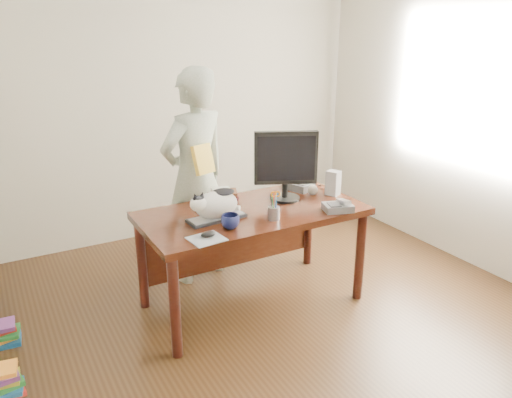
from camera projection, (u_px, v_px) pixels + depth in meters
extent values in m
plane|color=black|center=(296.00, 343.00, 3.33)|extent=(4.50, 4.50, 0.00)
plane|color=white|center=(169.00, 97.00, 4.73)|extent=(4.00, 0.00, 4.00)
cube|color=black|center=(253.00, 213.00, 3.58)|extent=(1.60, 0.80, 0.05)
cylinder|color=black|center=(175.00, 308.00, 3.09)|extent=(0.07, 0.07, 0.70)
cylinder|color=black|center=(360.00, 256.00, 3.77)|extent=(0.07, 0.07, 0.70)
cylinder|color=black|center=(142.00, 264.00, 3.65)|extent=(0.07, 0.07, 0.70)
cylinder|color=black|center=(308.00, 226.00, 4.33)|extent=(0.07, 0.07, 0.70)
cube|color=black|center=(231.00, 237.00, 3.99)|extent=(1.45, 0.03, 0.50)
cube|color=black|center=(217.00, 218.00, 3.40)|extent=(0.41, 0.18, 0.02)
cube|color=#9C9CA1|center=(217.00, 216.00, 3.40)|extent=(0.39, 0.15, 0.00)
ellipsoid|color=white|center=(216.00, 205.00, 3.37)|extent=(0.32, 0.21, 0.19)
ellipsoid|color=white|center=(198.00, 204.00, 3.27)|extent=(0.12, 0.11, 0.10)
ellipsoid|color=black|center=(198.00, 199.00, 3.26)|extent=(0.08, 0.08, 0.04)
cone|color=black|center=(195.00, 197.00, 3.23)|extent=(0.06, 0.05, 0.06)
cone|color=black|center=(202.00, 195.00, 3.25)|extent=(0.06, 0.05, 0.06)
ellipsoid|color=black|center=(223.00, 192.00, 3.37)|extent=(0.17, 0.14, 0.04)
cylinder|color=white|center=(232.00, 207.00, 3.50)|extent=(0.10, 0.12, 0.04)
cylinder|color=black|center=(285.00, 198.00, 3.80)|extent=(0.30, 0.30, 0.02)
cylinder|color=black|center=(285.00, 190.00, 3.77)|extent=(0.06, 0.06, 0.10)
cube|color=black|center=(286.00, 158.00, 3.67)|extent=(0.45, 0.24, 0.40)
cube|color=black|center=(286.00, 159.00, 3.64)|extent=(0.39, 0.18, 0.33)
cylinder|color=#98989D|center=(274.00, 213.00, 3.40)|extent=(0.10, 0.10, 0.09)
cylinder|color=black|center=(271.00, 202.00, 3.38)|extent=(0.03, 0.02, 0.13)
cylinder|color=blue|center=(276.00, 203.00, 3.36)|extent=(0.03, 0.03, 0.13)
cylinder|color=#B02119|center=(274.00, 202.00, 3.38)|extent=(0.02, 0.03, 0.13)
cylinder|color=#177629|center=(273.00, 203.00, 3.36)|extent=(0.01, 0.03, 0.13)
cylinder|color=#B9B9BE|center=(275.00, 202.00, 3.36)|extent=(0.01, 0.02, 0.10)
cylinder|color=#B9B9BE|center=(276.00, 202.00, 3.36)|extent=(0.02, 0.02, 0.10)
torus|color=orange|center=(274.00, 194.00, 3.34)|extent=(0.04, 0.03, 0.04)
torus|color=orange|center=(278.00, 194.00, 3.35)|extent=(0.04, 0.03, 0.04)
cube|color=#A0A6AC|center=(207.00, 239.00, 3.09)|extent=(0.23, 0.21, 0.00)
ellipsoid|color=black|center=(208.00, 234.00, 3.11)|extent=(0.10, 0.07, 0.04)
imported|color=black|center=(230.00, 221.00, 3.25)|extent=(0.17, 0.17, 0.09)
cube|color=#5D5D61|center=(338.00, 207.00, 3.56)|extent=(0.24, 0.20, 0.05)
cube|color=#3C3C3E|center=(334.00, 204.00, 3.53)|extent=(0.11, 0.12, 0.01)
cube|color=#B9B9BE|center=(344.00, 201.00, 3.56)|extent=(0.10, 0.18, 0.06)
cube|color=#A3A3A6|center=(333.00, 183.00, 3.87)|extent=(0.12, 0.12, 0.19)
sphere|color=beige|center=(313.00, 190.00, 3.88)|extent=(0.08, 0.08, 0.08)
cube|color=#451218|center=(223.00, 197.00, 3.80)|extent=(0.25, 0.21, 0.03)
cube|color=#4E2D1B|center=(224.00, 193.00, 3.79)|extent=(0.24, 0.21, 0.03)
cube|color=white|center=(221.00, 190.00, 3.78)|extent=(0.15, 0.13, 0.02)
cube|color=#5D5D61|center=(299.00, 186.00, 4.01)|extent=(0.21, 0.25, 0.06)
cube|color=#3C3C3E|center=(302.00, 183.00, 3.98)|extent=(0.13, 0.13, 0.01)
imported|color=beige|center=(195.00, 177.00, 3.95)|extent=(0.72, 0.58, 1.72)
cube|color=yellow|center=(203.00, 159.00, 3.75)|extent=(0.18, 0.14, 0.23)
cube|color=red|center=(2.00, 394.00, 2.85)|extent=(0.25, 0.19, 0.03)
cube|color=#17518D|center=(3.00, 390.00, 2.84)|extent=(0.23, 0.18, 0.03)
cube|color=gold|center=(0.00, 380.00, 2.82)|extent=(0.21, 0.16, 0.03)
cube|color=#17518D|center=(1.00, 342.00, 3.32)|extent=(0.25, 0.19, 0.03)
cube|color=#23762E|center=(1.00, 334.00, 3.30)|extent=(0.24, 0.19, 0.03)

